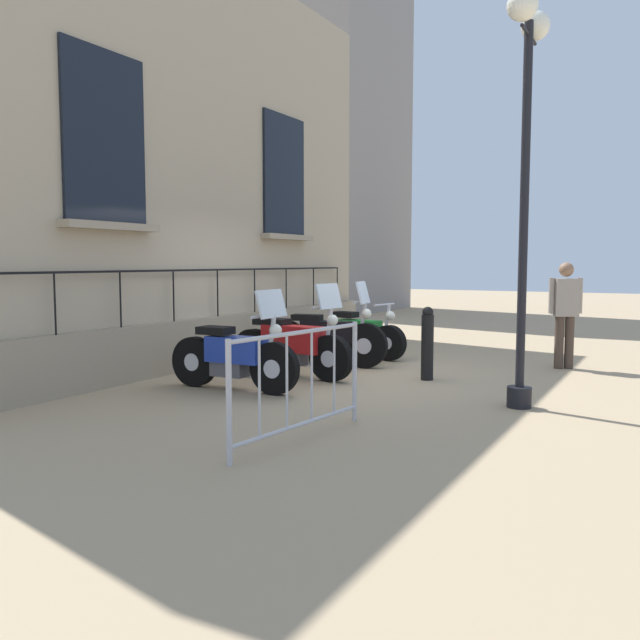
{
  "coord_description": "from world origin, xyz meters",
  "views": [
    {
      "loc": [
        4.54,
        -8.72,
        1.67
      ],
      "look_at": [
        -0.24,
        0.0,
        0.8
      ],
      "focal_mm": 37.29,
      "sensor_mm": 36.0,
      "label": 1
    }
  ],
  "objects_px": {
    "motorcycle_green": "(358,336)",
    "crowd_barrier": "(300,381)",
    "motorcycle_red": "(292,346)",
    "bollard": "(427,343)",
    "pedestrian_standing": "(565,309)",
    "motorcycle_black": "(326,339)",
    "lamppost": "(526,138)",
    "motorcycle_blue": "(235,357)"
  },
  "relations": [
    {
      "from": "bollard",
      "to": "lamppost",
      "type": "bearing_deg",
      "value": -37.9
    },
    {
      "from": "motorcycle_blue",
      "to": "bollard",
      "type": "xyz_separation_m",
      "value": [
        1.93,
        1.95,
        0.08
      ]
    },
    {
      "from": "bollard",
      "to": "pedestrian_standing",
      "type": "distance_m",
      "value": 2.56
    },
    {
      "from": "lamppost",
      "to": "pedestrian_standing",
      "type": "distance_m",
      "value": 3.83
    },
    {
      "from": "lamppost",
      "to": "bollard",
      "type": "bearing_deg",
      "value": 142.1
    },
    {
      "from": "crowd_barrier",
      "to": "motorcycle_black",
      "type": "bearing_deg",
      "value": 115.09
    },
    {
      "from": "motorcycle_green",
      "to": "pedestrian_standing",
      "type": "height_order",
      "value": "pedestrian_standing"
    },
    {
      "from": "motorcycle_red",
      "to": "bollard",
      "type": "xyz_separation_m",
      "value": [
        1.82,
        0.7,
        0.08
      ]
    },
    {
      "from": "motorcycle_red",
      "to": "lamppost",
      "type": "distance_m",
      "value": 4.27
    },
    {
      "from": "motorcycle_red",
      "to": "bollard",
      "type": "relative_size",
      "value": 2.01
    },
    {
      "from": "lamppost",
      "to": "motorcycle_blue",
      "type": "bearing_deg",
      "value": -167.83
    },
    {
      "from": "motorcycle_black",
      "to": "pedestrian_standing",
      "type": "xyz_separation_m",
      "value": [
        3.41,
        1.55,
        0.5
      ]
    },
    {
      "from": "motorcycle_black",
      "to": "motorcycle_green",
      "type": "relative_size",
      "value": 1.1
    },
    {
      "from": "motorcycle_black",
      "to": "motorcycle_green",
      "type": "bearing_deg",
      "value": 86.66
    },
    {
      "from": "motorcycle_blue",
      "to": "motorcycle_green",
      "type": "bearing_deg",
      "value": 88.01
    },
    {
      "from": "lamppost",
      "to": "bollard",
      "type": "distance_m",
      "value": 3.18
    },
    {
      "from": "motorcycle_red",
      "to": "pedestrian_standing",
      "type": "relative_size",
      "value": 1.26
    },
    {
      "from": "lamppost",
      "to": "bollard",
      "type": "height_order",
      "value": "lamppost"
    },
    {
      "from": "bollard",
      "to": "crowd_barrier",
      "type": "bearing_deg",
      "value": -89.29
    },
    {
      "from": "motorcycle_blue",
      "to": "lamppost",
      "type": "xyz_separation_m",
      "value": [
        3.47,
        0.75,
        2.6
      ]
    },
    {
      "from": "motorcycle_green",
      "to": "pedestrian_standing",
      "type": "xyz_separation_m",
      "value": [
        3.35,
        0.46,
        0.55
      ]
    },
    {
      "from": "motorcycle_black",
      "to": "lamppost",
      "type": "bearing_deg",
      "value": -25.81
    },
    {
      "from": "motorcycle_black",
      "to": "crowd_barrier",
      "type": "xyz_separation_m",
      "value": [
        1.92,
        -4.1,
        0.12
      ]
    },
    {
      "from": "pedestrian_standing",
      "to": "motorcycle_red",
      "type": "bearing_deg",
      "value": -141.23
    },
    {
      "from": "motorcycle_green",
      "to": "bollard",
      "type": "relative_size",
      "value": 1.81
    },
    {
      "from": "motorcycle_red",
      "to": "lamppost",
      "type": "height_order",
      "value": "lamppost"
    },
    {
      "from": "motorcycle_green",
      "to": "crowd_barrier",
      "type": "relative_size",
      "value": 0.97
    },
    {
      "from": "crowd_barrier",
      "to": "bollard",
      "type": "distance_m",
      "value": 3.64
    },
    {
      "from": "motorcycle_blue",
      "to": "motorcycle_red",
      "type": "xyz_separation_m",
      "value": [
        0.11,
        1.25,
        0.0
      ]
    },
    {
      "from": "motorcycle_blue",
      "to": "bollard",
      "type": "height_order",
      "value": "motorcycle_blue"
    },
    {
      "from": "motorcycle_green",
      "to": "pedestrian_standing",
      "type": "relative_size",
      "value": 1.13
    },
    {
      "from": "bollard",
      "to": "pedestrian_standing",
      "type": "height_order",
      "value": "pedestrian_standing"
    },
    {
      "from": "motorcycle_red",
      "to": "pedestrian_standing",
      "type": "bearing_deg",
      "value": 38.77
    },
    {
      "from": "crowd_barrier",
      "to": "pedestrian_standing",
      "type": "relative_size",
      "value": 1.17
    },
    {
      "from": "motorcycle_black",
      "to": "crowd_barrier",
      "type": "relative_size",
      "value": 1.06
    },
    {
      "from": "motorcycle_blue",
      "to": "pedestrian_standing",
      "type": "bearing_deg",
      "value": 48.66
    },
    {
      "from": "motorcycle_green",
      "to": "crowd_barrier",
      "type": "xyz_separation_m",
      "value": [
        1.85,
        -5.18,
        0.18
      ]
    },
    {
      "from": "lamppost",
      "to": "pedestrian_standing",
      "type": "height_order",
      "value": "lamppost"
    },
    {
      "from": "motorcycle_green",
      "to": "crowd_barrier",
      "type": "bearing_deg",
      "value": -70.3
    },
    {
      "from": "motorcycle_red",
      "to": "lamppost",
      "type": "relative_size",
      "value": 0.46
    },
    {
      "from": "motorcycle_green",
      "to": "motorcycle_red",
      "type": "bearing_deg",
      "value": -90.29
    },
    {
      "from": "lamppost",
      "to": "crowd_barrier",
      "type": "height_order",
      "value": "lamppost"
    }
  ]
}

